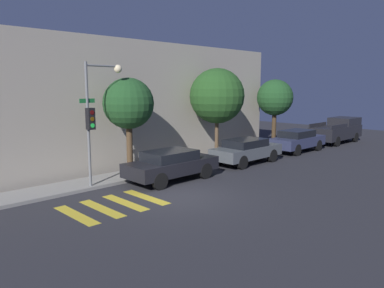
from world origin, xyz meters
The scene contains 12 objects.
ground_plane centered at (0.00, 0.00, 0.00)m, with size 60.00×60.00×0.00m, color #28282D.
sidewalk centered at (0.00, 4.12, 0.07)m, with size 26.00×1.83×0.14m, color gray.
building_row centered at (0.00, 8.43, 3.40)m, with size 26.00×6.00×6.80m, color #A89E8E.
crosswalk centered at (-2.55, 0.80, 0.00)m, with size 3.46×2.60×0.00m.
traffic_light_pole centered at (-1.63, 3.37, 3.49)m, with size 2.08×0.56×5.40m.
sedan_near_corner centered at (1.44, 2.10, 0.79)m, with size 4.54×1.88×1.44m.
sedan_middle centered at (7.14, 2.10, 0.78)m, with size 4.55×1.82×1.42m.
sedan_far_end centered at (12.72, 2.10, 0.81)m, with size 4.52×1.81×1.48m.
pickup_truck centered at (18.76, 2.10, 0.99)m, with size 5.31×1.97×1.92m.
tree_near_corner centered at (0.40, 3.93, 3.55)m, with size 2.41×2.41×4.80m.
tree_midblock centered at (6.63, 3.93, 3.82)m, with size 3.22×3.22×5.44m.
tree_far_end centered at (12.66, 3.93, 3.59)m, with size 2.50×2.50×4.87m.
Camera 1 is at (-9.80, -10.82, 4.38)m, focal length 35.00 mm.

